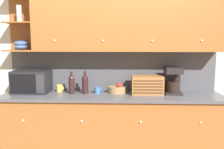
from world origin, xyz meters
name	(u,v)px	position (x,y,z in m)	size (l,w,h in m)	color
ground_plane	(113,147)	(0.00, 0.00, 0.00)	(24.00, 24.00, 0.00)	#896647
wall_back	(113,64)	(0.00, 0.03, 1.30)	(5.43, 0.06, 2.60)	beige
counter_unit	(112,126)	(0.00, -0.31, 0.46)	(3.05, 0.65, 0.92)	#935628
backsplash_panel	(113,71)	(0.00, -0.01, 1.21)	(3.03, 0.01, 0.59)	#4C4C51
upper_cabinets	(124,21)	(0.17, -0.17, 1.92)	(3.03, 0.35, 0.83)	#935628
microwave	(32,81)	(-1.15, -0.23, 1.08)	(0.50, 0.38, 0.32)	black
mug_blue_second	(60,88)	(-0.76, -0.17, 0.97)	(0.10, 0.09, 0.10)	gold
second_wine_bottle	(72,84)	(-0.56, -0.28, 1.06)	(0.09, 0.09, 0.31)	black
wine_bottle	(85,84)	(-0.38, -0.27, 1.06)	(0.09, 0.09, 0.31)	black
mug	(98,90)	(-0.20, -0.24, 0.96)	(0.10, 0.09, 0.09)	#38669E
fruit_basket	(117,89)	(0.08, -0.21, 0.97)	(0.26, 0.26, 0.15)	#937047
bread_box	(147,85)	(0.49, -0.27, 1.05)	(0.43, 0.28, 0.26)	#996033
coffee_maker	(173,80)	(0.85, -0.23, 1.10)	(0.23, 0.24, 0.37)	black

